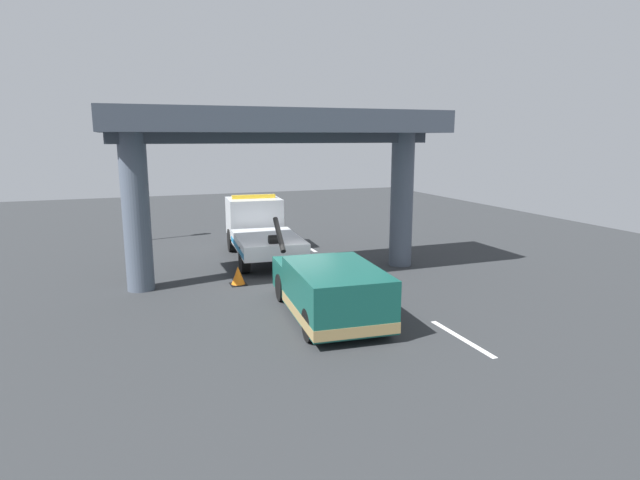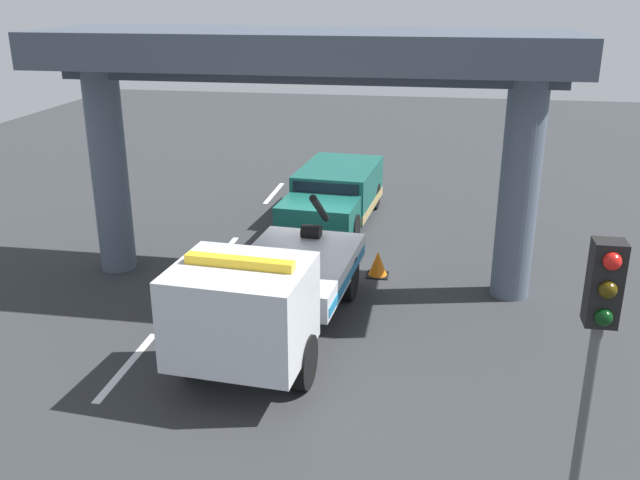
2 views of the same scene
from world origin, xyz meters
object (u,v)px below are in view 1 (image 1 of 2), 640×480
Objects in this scene: towed_van_green at (330,291)px; traffic_cone_orange at (238,276)px; traffic_light_near at (138,188)px; traffic_light_far at (133,175)px; tow_truck_white at (259,228)px.

towed_van_green is 8.34× the size of traffic_cone_orange.
traffic_cone_orange is at bearing -103.62° from traffic_light_near.
traffic_light_near is 8.50m from traffic_light_far.
traffic_cone_orange is at bearing -161.80° from traffic_light_far.
tow_truck_white is at bearing -23.74° from traffic_cone_orange.
towed_van_green reaches higher than traffic_cone_orange.
traffic_light_near is at bearing 180.00° from traffic_light_far.
traffic_light_far reaches higher than towed_van_green.
traffic_light_near is (-3.33, 4.83, 2.15)m from tow_truck_white.
towed_van_green is at bearing -157.48° from traffic_cone_orange.
towed_van_green is 14.43m from traffic_light_far.
towed_van_green is 1.21× the size of traffic_light_far.
traffic_cone_orange is (4.16, 1.73, -0.48)m from towed_van_green.
tow_truck_white is 1.66× the size of traffic_light_far.
towed_van_green is 7.30m from traffic_light_near.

